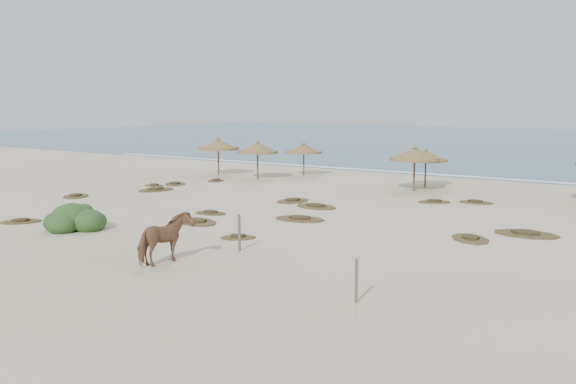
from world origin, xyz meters
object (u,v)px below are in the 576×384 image
object	(u,v)px
palapa_0	(218,145)
horse	(165,239)
palapa_1	(258,148)
bush	(73,219)

from	to	relation	value
palapa_0	horse	world-z (taller)	palapa_0
palapa_1	horse	bearing A→B (deg)	-59.06
palapa_0	bush	xyz separation A→B (m)	(9.11, -19.60, -1.83)
bush	palapa_0	bearing A→B (deg)	114.93
palapa_1	bush	xyz separation A→B (m)	(5.10, -19.27, -1.75)
palapa_1	bush	distance (m)	20.01
palapa_1	horse	world-z (taller)	palapa_1
palapa_0	palapa_1	distance (m)	4.03
palapa_0	palapa_1	world-z (taller)	palapa_0
bush	palapa_1	bearing A→B (deg)	104.81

